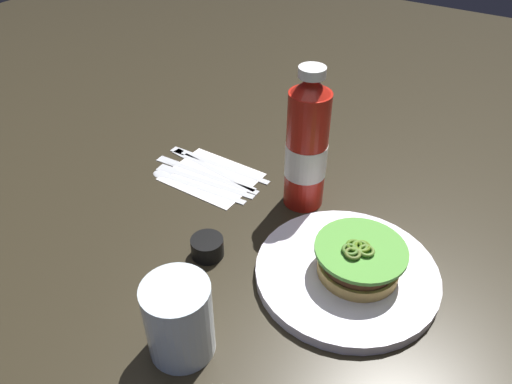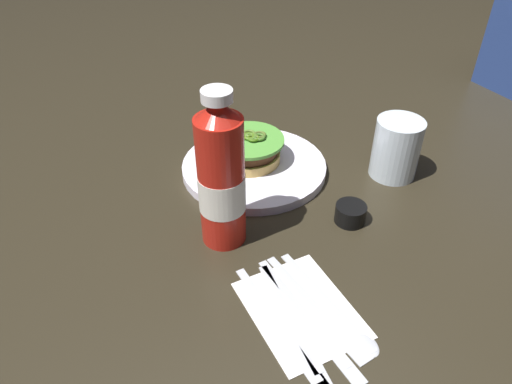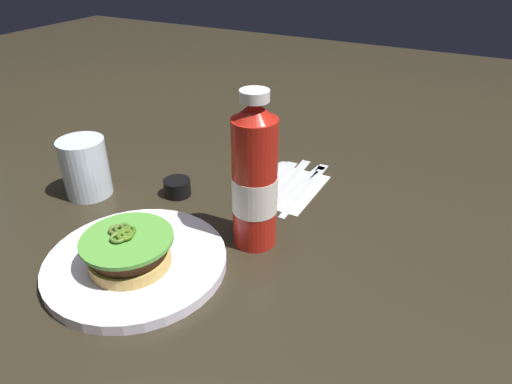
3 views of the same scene
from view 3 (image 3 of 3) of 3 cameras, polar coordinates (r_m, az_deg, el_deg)
The scene contains 12 objects.
ground_plane at distance 0.83m, azimuth -18.93°, elevation -2.45°, with size 3.00×3.00×0.00m, color #2A2518.
dinner_plate at distance 0.68m, azimuth -14.87°, elevation -8.56°, with size 0.26×0.26×0.02m, color white.
burger_sandwich at distance 0.66m, azimuth -15.80°, elevation -7.13°, with size 0.13×0.13×0.05m.
ketchup_bottle at distance 0.66m, azimuth -0.16°, elevation 1.54°, with size 0.07×0.07×0.24m.
water_glass at distance 0.87m, azimuth -20.77°, elevation 2.90°, with size 0.08×0.08×0.11m, color silver.
condiment_cup at distance 0.84m, azimuth -9.92°, elevation 0.58°, with size 0.05×0.05×0.03m, color black.
napkin at distance 0.86m, azimuth 3.59°, elevation 0.64°, with size 0.16×0.13×0.00m, color white.
butter_knife at distance 0.87m, azimuth 6.57°, elevation 1.04°, with size 0.22×0.02×0.00m.
steak_knife at distance 0.87m, azimuth 5.62°, elevation 1.23°, with size 0.21×0.04×0.00m.
table_knife at distance 0.88m, azimuth 4.27°, elevation 1.63°, with size 0.22×0.02×0.00m.
fork_utensil at distance 0.88m, azimuth 2.91°, elevation 1.71°, with size 0.20×0.04×0.00m.
spoon_utensil at distance 0.90m, azimuth 2.09°, elevation 2.27°, with size 0.20×0.03×0.00m.
Camera 3 is at (-0.46, -0.54, 0.43)m, focal length 31.65 mm.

